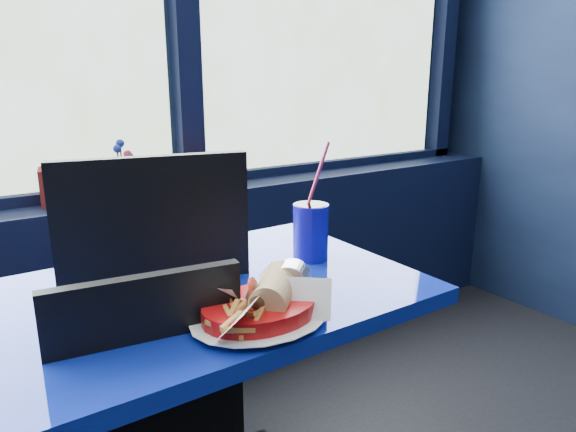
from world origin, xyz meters
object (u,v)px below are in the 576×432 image
object	(u,v)px
soda_cup	(311,230)
planter_box	(135,180)
near_table	(176,364)
flower_vase	(124,179)
ketchup_bottle	(136,232)
food_basket	(262,306)
chair_near_back	(134,317)

from	to	relation	value
soda_cup	planter_box	bearing A→B (deg)	104.63
near_table	flower_vase	xyz separation A→B (m)	(0.17, 0.88, 0.30)
planter_box	flower_vase	distance (m)	0.04
near_table	ketchup_bottle	distance (m)	0.35
flower_vase	food_basket	bearing A→B (deg)	-93.25
flower_vase	soda_cup	distance (m)	0.90
food_basket	soda_cup	distance (m)	0.41
ketchup_bottle	soda_cup	bearing A→B (deg)	-19.84
near_table	soda_cup	distance (m)	0.50
flower_vase	food_basket	distance (m)	1.12
planter_box	near_table	bearing A→B (deg)	-92.96
near_table	flower_vase	distance (m)	0.95
soda_cup	ketchup_bottle	bearing A→B (deg)	160.16
planter_box	ketchup_bottle	world-z (taller)	ketchup_bottle
flower_vase	near_table	bearing A→B (deg)	-100.95
planter_box	ketchup_bottle	xyz separation A→B (m)	(-0.22, -0.68, -0.00)
planter_box	chair_near_back	bearing A→B (deg)	-99.47
chair_near_back	soda_cup	bearing A→B (deg)	168.70
planter_box	soda_cup	bearing A→B (deg)	-64.97
flower_vase	ketchup_bottle	world-z (taller)	flower_vase
chair_near_back	flower_vase	xyz separation A→B (m)	(0.20, 0.67, 0.25)
near_table	chair_near_back	size ratio (longest dim) A/B	1.12
chair_near_back	flower_vase	distance (m)	0.74
near_table	chair_near_back	xyz separation A→B (m)	(-0.03, 0.22, 0.05)
food_basket	soda_cup	world-z (taller)	soda_cup
near_table	ketchup_bottle	size ratio (longest dim) A/B	4.66
chair_near_back	ketchup_bottle	distance (m)	0.25
ketchup_bottle	soda_cup	xyz separation A→B (m)	(0.44, -0.16, -0.03)
chair_near_back	flower_vase	world-z (taller)	chair_near_back
soda_cup	food_basket	bearing A→B (deg)	-140.84
food_basket	ketchup_bottle	world-z (taller)	ketchup_bottle
near_table	food_basket	distance (m)	0.34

